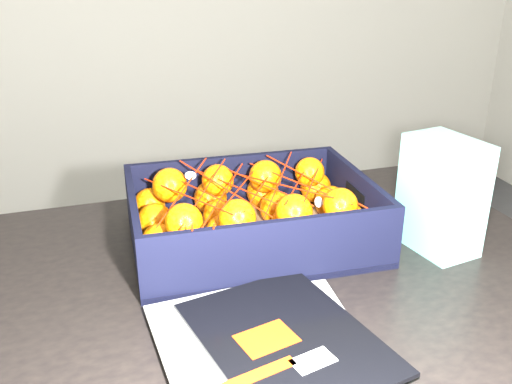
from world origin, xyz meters
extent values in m
cube|color=black|center=(-0.31, -0.34, 0.73)|extent=(1.24, 0.86, 0.04)
cylinder|color=black|center=(0.24, 0.01, 0.35)|extent=(0.06, 0.06, 0.71)
cube|color=silver|center=(-0.27, -0.51, 0.75)|extent=(0.22, 0.29, 0.01)
cube|color=silver|center=(-0.33, -0.51, 0.76)|extent=(0.24, 0.30, 0.01)
cube|color=black|center=(-0.27, -0.51, 0.77)|extent=(0.27, 0.32, 0.01)
cube|color=red|center=(-0.29, -0.51, 0.77)|extent=(0.09, 0.07, 0.00)
cube|color=white|center=(-0.25, -0.57, 0.77)|extent=(0.06, 0.05, 0.00)
cube|color=red|center=(-0.32, -0.57, 0.77)|extent=(0.10, 0.04, 0.00)
cube|color=olive|center=(-0.23, -0.21, 0.76)|extent=(0.43, 0.32, 0.01)
cube|color=black|center=(-0.23, -0.05, 0.81)|extent=(0.43, 0.01, 0.11)
cube|color=black|center=(-0.23, -0.36, 0.81)|extent=(0.43, 0.01, 0.11)
cube|color=black|center=(-0.44, -0.21, 0.81)|extent=(0.01, 0.30, 0.11)
cube|color=black|center=(-0.03, -0.21, 0.81)|extent=(0.01, 0.30, 0.11)
sphere|color=#FF6B05|center=(-0.40, -0.32, 0.79)|extent=(0.06, 0.06, 0.06)
sphere|color=#FF6B05|center=(-0.41, -0.25, 0.79)|extent=(0.06, 0.06, 0.06)
sphere|color=#FF6B05|center=(-0.40, -0.17, 0.79)|extent=(0.07, 0.07, 0.07)
sphere|color=#FF6B05|center=(-0.41, -0.09, 0.79)|extent=(0.06, 0.06, 0.06)
sphere|color=#FF6B05|center=(-0.29, -0.33, 0.79)|extent=(0.06, 0.06, 0.06)
sphere|color=#FF6B05|center=(-0.29, -0.25, 0.79)|extent=(0.07, 0.07, 0.07)
sphere|color=#FF6B05|center=(-0.29, -0.17, 0.79)|extent=(0.06, 0.06, 0.06)
sphere|color=#FF6B05|center=(-0.29, -0.09, 0.79)|extent=(0.07, 0.07, 0.07)
sphere|color=#FF6B05|center=(-0.18, -0.32, 0.79)|extent=(0.06, 0.06, 0.06)
sphere|color=#FF6B05|center=(-0.18, -0.24, 0.79)|extent=(0.06, 0.06, 0.06)
sphere|color=#FF6B05|center=(-0.18, -0.17, 0.79)|extent=(0.07, 0.07, 0.07)
sphere|color=#FF6B05|center=(-0.18, -0.09, 0.79)|extent=(0.07, 0.07, 0.07)
sphere|color=#FF6B05|center=(-0.06, -0.33, 0.79)|extent=(0.07, 0.07, 0.07)
sphere|color=#FF6B05|center=(-0.07, -0.25, 0.79)|extent=(0.06, 0.06, 0.06)
sphere|color=#FF6B05|center=(-0.07, -0.17, 0.79)|extent=(0.06, 0.06, 0.06)
sphere|color=#FF6B05|center=(-0.07, -0.09, 0.79)|extent=(0.06, 0.06, 0.06)
sphere|color=#FF6B05|center=(-0.37, -0.29, 0.84)|extent=(0.06, 0.06, 0.06)
sphere|color=#FF6B05|center=(-0.37, -0.12, 0.84)|extent=(0.06, 0.06, 0.06)
sphere|color=#FF6B05|center=(-0.28, -0.29, 0.84)|extent=(0.06, 0.06, 0.06)
sphere|color=#FF6B05|center=(-0.28, -0.12, 0.84)|extent=(0.06, 0.06, 0.06)
sphere|color=#FF6B05|center=(-0.18, -0.30, 0.84)|extent=(0.06, 0.06, 0.06)
sphere|color=#FF6B05|center=(-0.19, -0.13, 0.84)|extent=(0.06, 0.06, 0.06)
sphere|color=#FF6B05|center=(-0.10, -0.29, 0.84)|extent=(0.06, 0.06, 0.06)
sphere|color=#FF6B05|center=(-0.10, -0.13, 0.84)|extent=(0.06, 0.06, 0.06)
cylinder|color=red|center=(-0.35, -0.21, 0.86)|extent=(0.12, 0.22, 0.02)
cylinder|color=red|center=(-0.32, -0.20, 0.86)|extent=(0.12, 0.22, 0.00)
cylinder|color=red|center=(-0.29, -0.20, 0.86)|extent=(0.12, 0.22, 0.03)
cylinder|color=red|center=(-0.25, -0.21, 0.86)|extent=(0.12, 0.22, 0.00)
cylinder|color=red|center=(-0.22, -0.20, 0.86)|extent=(0.12, 0.22, 0.01)
cylinder|color=red|center=(-0.18, -0.21, 0.86)|extent=(0.12, 0.22, 0.03)
cylinder|color=red|center=(-0.15, -0.21, 0.86)|extent=(0.12, 0.22, 0.01)
cylinder|color=red|center=(-0.12, -0.21, 0.86)|extent=(0.12, 0.22, 0.03)
cylinder|color=red|center=(-0.35, -0.20, 0.86)|extent=(0.12, 0.22, 0.03)
cylinder|color=red|center=(-0.32, -0.22, 0.86)|extent=(0.12, 0.22, 0.03)
cylinder|color=red|center=(-0.29, -0.22, 0.86)|extent=(0.12, 0.22, 0.02)
cylinder|color=red|center=(-0.25, -0.21, 0.86)|extent=(0.12, 0.22, 0.02)
cylinder|color=red|center=(-0.22, -0.21, 0.86)|extent=(0.12, 0.22, 0.02)
cylinder|color=red|center=(-0.18, -0.21, 0.86)|extent=(0.12, 0.22, 0.03)
cylinder|color=red|center=(-0.15, -0.21, 0.86)|extent=(0.12, 0.22, 0.03)
cylinder|color=red|center=(-0.12, -0.20, 0.86)|extent=(0.12, 0.22, 0.02)
cylinder|color=red|center=(-0.36, -0.35, 0.83)|extent=(0.00, 0.03, 0.09)
cylinder|color=red|center=(-0.33, -0.35, 0.83)|extent=(0.01, 0.04, 0.08)
cube|color=silver|center=(0.08, -0.31, 0.85)|extent=(0.11, 0.15, 0.20)
camera|label=1|loc=(-0.47, -1.10, 1.24)|focal=39.65mm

